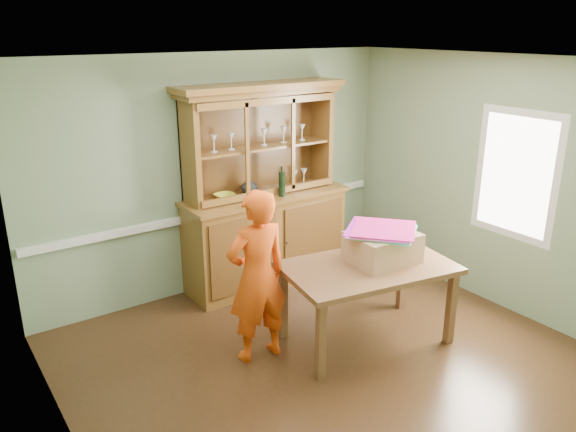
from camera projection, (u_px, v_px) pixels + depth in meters
floor at (325, 357)px, 5.29m from camera, size 4.50×4.50×0.00m
ceiling at (332, 60)px, 4.42m from camera, size 4.50×4.50×0.00m
wall_back at (218, 174)px, 6.41m from camera, size 4.50×0.00×4.50m
wall_left at (57, 288)px, 3.64m from camera, size 0.00×4.00×4.00m
wall_right at (490, 182)px, 6.07m from camera, size 0.00×4.00×4.00m
wall_front at (541, 314)px, 3.30m from camera, size 4.50×0.00×4.50m
chair_rail at (221, 212)px, 6.54m from camera, size 4.41×0.05×0.08m
framed_map at (45, 244)px, 3.82m from camera, size 0.03×0.60×0.46m
window_panel at (515, 175)px, 5.78m from camera, size 0.03×0.96×1.36m
china_hutch at (264, 216)px, 6.61m from camera, size 2.01×0.66×2.37m
dining_table at (368, 274)px, 5.37m from camera, size 1.74×1.22×0.80m
cardboard_box at (382, 247)px, 5.38m from camera, size 0.65×0.53×0.29m
kite_stack at (380, 230)px, 5.35m from camera, size 0.82×0.82×0.04m
person at (257, 277)px, 5.05m from camera, size 0.62×0.42×1.63m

